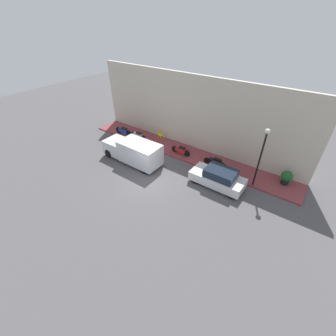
{
  "coord_description": "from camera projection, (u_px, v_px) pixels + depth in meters",
  "views": [
    {
      "loc": [
        -9.99,
        -8.96,
        10.33
      ],
      "look_at": [
        1.21,
        -0.87,
        0.6
      ],
      "focal_mm": 24.0,
      "sensor_mm": 36.0,
      "label": 1
    }
  ],
  "objects": [
    {
      "name": "potted_plant",
      "position": [
        286.0,
        177.0,
        15.82
      ],
      "size": [
        0.79,
        0.79,
        1.05
      ],
      "color": "black",
      "rests_on": "sidewalk"
    },
    {
      "name": "cafe_chair",
      "position": [
        160.0,
        134.0,
        21.39
      ],
      "size": [
        0.4,
        0.4,
        0.94
      ],
      "color": "yellow",
      "rests_on": "sidewalk"
    },
    {
      "name": "motorcycle_blue",
      "position": [
        124.0,
        131.0,
        22.18
      ],
      "size": [
        0.3,
        2.05,
        0.81
      ],
      "color": "navy",
      "rests_on": "sidewalk"
    },
    {
      "name": "sidewalk",
      "position": [
        183.0,
        152.0,
        19.91
      ],
      "size": [
        2.42,
        19.66,
        0.11
      ],
      "color": "brown",
      "rests_on": "ground_plane"
    },
    {
      "name": "building_facade",
      "position": [
        193.0,
        113.0,
        19.02
      ],
      "size": [
        0.3,
        19.66,
        6.34
      ],
      "color": "beige",
      "rests_on": "ground_plane"
    },
    {
      "name": "streetlamp",
      "position": [
        262.0,
        150.0,
        14.44
      ],
      "size": [
        0.33,
        0.33,
        4.34
      ],
      "color": "black",
      "rests_on": "sidewalk"
    },
    {
      "name": "scooter_silver",
      "position": [
        138.0,
        136.0,
        21.37
      ],
      "size": [
        0.3,
        1.91,
        0.79
      ],
      "color": "#B7B7BF",
      "rests_on": "sidewalk"
    },
    {
      "name": "motorcycle_black",
      "position": [
        215.0,
        162.0,
        17.62
      ],
      "size": [
        0.3,
        1.95,
        0.83
      ],
      "color": "black",
      "rests_on": "sidewalk"
    },
    {
      "name": "parked_car",
      "position": [
        218.0,
        178.0,
        15.82
      ],
      "size": [
        1.68,
        3.81,
        1.4
      ],
      "color": "silver",
      "rests_on": "ground_plane"
    },
    {
      "name": "ground_plane",
      "position": [
        149.0,
        178.0,
        16.86
      ],
      "size": [
        60.0,
        60.0,
        0.0
      ],
      "primitive_type": "plane",
      "color": "#514F51"
    },
    {
      "name": "delivery_van",
      "position": [
        133.0,
        151.0,
        18.23
      ],
      "size": [
        1.82,
        5.21,
        1.9
      ],
      "color": "silver",
      "rests_on": "ground_plane"
    },
    {
      "name": "motorcycle_red",
      "position": [
        181.0,
        150.0,
        19.22
      ],
      "size": [
        0.3,
        1.81,
        0.74
      ],
      "color": "#B21E1E",
      "rests_on": "sidewalk"
    }
  ]
}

